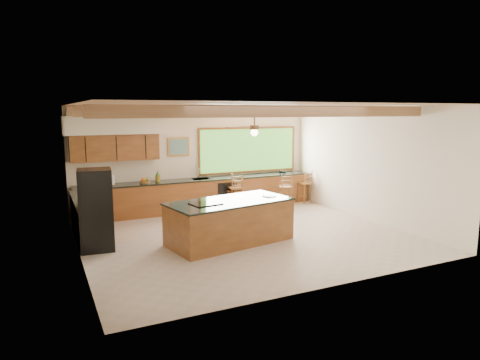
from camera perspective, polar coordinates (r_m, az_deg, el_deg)
name	(u,v)px	position (r m, az deg, el deg)	size (l,w,h in m)	color
ground	(245,235)	(10.04, 0.62, -7.41)	(7.20, 7.20, 0.00)	beige
room_shell	(226,139)	(10.16, -1.84, 5.50)	(7.27, 6.54, 3.02)	beige
counter_run	(178,199)	(11.92, -8.26, -2.54)	(7.12, 3.10, 1.25)	brown
island	(230,221)	(9.42, -1.37, -5.54)	(2.88, 1.72, 0.96)	brown
refrigerator	(96,210)	(9.32, -18.64, -3.79)	(0.73, 0.71, 1.70)	black
bar_stool_a	(235,192)	(12.38, -0.61, -1.57)	(0.42, 0.42, 0.94)	brown
bar_stool_b	(236,188)	(12.36, -0.50, -1.11)	(0.43, 0.43, 1.11)	brown
bar_stool_c	(287,187)	(12.83, 6.27, -0.98)	(0.49, 0.50, 1.04)	brown
bar_stool_d	(306,184)	(13.55, 8.76, -0.51)	(0.42, 0.42, 1.03)	brown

